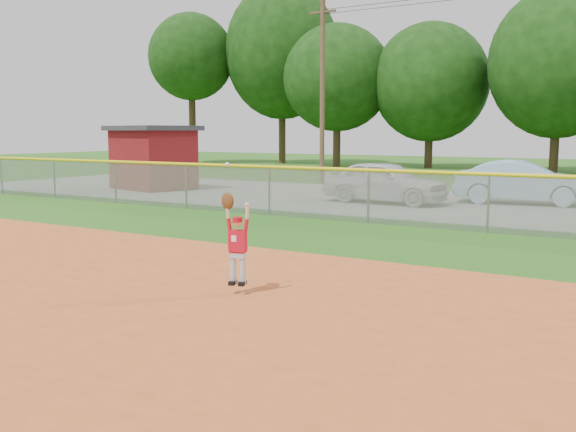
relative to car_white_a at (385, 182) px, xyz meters
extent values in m
plane|color=#235513|center=(1.57, -14.90, -0.79)|extent=(120.00, 120.00, 0.00)
cube|color=slate|center=(1.57, 1.10, -0.78)|extent=(44.00, 10.00, 0.03)
imported|color=silver|center=(0.00, 0.00, 0.00)|extent=(4.53, 1.96, 1.52)
imported|color=#8CB4D1|center=(4.29, 2.25, 0.01)|extent=(4.86, 2.33, 1.54)
cube|color=#610D11|center=(-11.14, -0.05, 0.52)|extent=(3.88, 3.27, 2.63)
cube|color=#333338|center=(-11.14, -0.05, 1.94)|extent=(4.39, 3.78, 0.21)
cube|color=gray|center=(1.57, -4.90, -0.04)|extent=(40.00, 0.03, 1.50)
cylinder|color=yellow|center=(1.57, -4.90, 0.71)|extent=(40.00, 0.10, 0.10)
cylinder|color=gray|center=(-15.10, -4.90, -0.04)|extent=(0.06, 0.06, 1.50)
cylinder|color=gray|center=(-11.77, -4.90, -0.04)|extent=(0.06, 0.06, 1.50)
cylinder|color=gray|center=(-8.43, -4.90, -0.04)|extent=(0.06, 0.06, 1.50)
cylinder|color=gray|center=(-5.10, -4.90, -0.04)|extent=(0.06, 0.06, 1.50)
cylinder|color=gray|center=(-1.77, -4.90, -0.04)|extent=(0.06, 0.06, 1.50)
cylinder|color=gray|center=(1.57, -4.90, -0.04)|extent=(0.06, 0.06, 1.50)
cylinder|color=gray|center=(4.90, -4.90, -0.04)|extent=(0.06, 0.06, 1.50)
cylinder|color=#4C3823|center=(-6.43, 7.10, 3.71)|extent=(0.24, 0.24, 9.00)
cube|color=#4C3823|center=(-6.43, 7.10, 7.61)|extent=(1.40, 0.10, 0.10)
cylinder|color=#422D1C|center=(-25.68, 20.11, 2.14)|extent=(0.56, 0.56, 5.87)
ellipsoid|color=#193F0F|center=(-25.68, 20.11, 7.88)|extent=(6.95, 6.95, 7.05)
cylinder|color=#422D1C|center=(-19.04, 23.50, 2.26)|extent=(0.56, 0.56, 6.10)
ellipsoid|color=#193F0F|center=(-19.04, 23.50, 8.22)|extent=(9.19, 9.19, 10.85)
cylinder|color=#422D1C|center=(-13.06, 21.62, 1.42)|extent=(0.56, 0.56, 4.43)
ellipsoid|color=#193F0F|center=(-13.06, 21.62, 5.75)|extent=(8.01, 8.01, 7.88)
cylinder|color=#422D1C|center=(-6.51, 23.27, 1.26)|extent=(0.56, 0.56, 4.11)
ellipsoid|color=#193F0F|center=(-6.51, 23.27, 5.27)|extent=(8.19, 8.19, 8.39)
cylinder|color=#422D1C|center=(2.10, 22.24, 1.53)|extent=(0.56, 0.56, 4.64)
ellipsoid|color=#193F0F|center=(2.10, 22.24, 6.07)|extent=(8.57, 8.57, 9.43)
cylinder|color=silver|center=(3.13, -13.44, -0.39)|extent=(0.12, 0.12, 0.45)
cylinder|color=silver|center=(3.29, -13.40, -0.39)|extent=(0.12, 0.12, 0.45)
cube|color=black|center=(3.14, -13.47, -0.58)|extent=(0.13, 0.20, 0.06)
cube|color=black|center=(3.30, -13.43, -0.58)|extent=(0.13, 0.20, 0.06)
cube|color=silver|center=(3.21, -13.42, -0.14)|extent=(0.26, 0.18, 0.09)
cube|color=maroon|center=(3.21, -13.42, -0.08)|extent=(0.27, 0.19, 0.04)
cube|color=red|center=(3.21, -13.42, 0.09)|extent=(0.30, 0.21, 0.34)
cube|color=white|center=(3.20, -13.50, 0.13)|extent=(0.08, 0.03, 0.10)
sphere|color=beige|center=(3.21, -13.42, 0.38)|extent=(0.19, 0.19, 0.15)
cylinder|color=#B70B1B|center=(3.21, -13.42, 0.42)|extent=(0.19, 0.19, 0.07)
cube|color=#B70B1B|center=(3.23, -13.50, 0.39)|extent=(0.14, 0.12, 0.01)
cylinder|color=red|center=(3.07, -13.46, 0.35)|extent=(0.10, 0.08, 0.19)
cylinder|color=beige|center=(3.06, -13.46, 0.53)|extent=(0.08, 0.07, 0.20)
ellipsoid|color=#4C2D14|center=(3.06, -13.46, 0.70)|extent=(0.25, 0.16, 0.27)
sphere|color=white|center=(3.06, -13.46, 1.27)|extent=(0.08, 0.08, 0.07)
cylinder|color=red|center=(3.35, -13.38, 0.35)|extent=(0.10, 0.08, 0.19)
cylinder|color=beige|center=(3.37, -13.38, 0.53)|extent=(0.08, 0.07, 0.20)
sphere|color=beige|center=(3.37, -13.38, 0.66)|extent=(0.09, 0.09, 0.07)
camera|label=1|loc=(9.02, -21.40, 1.76)|focal=40.00mm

